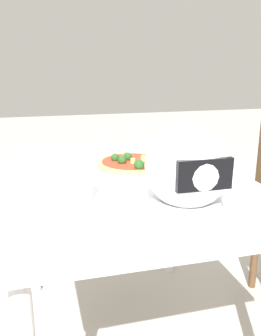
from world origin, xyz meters
name	(u,v)px	position (x,y,z in m)	size (l,w,h in m)	color
dining_table	(127,201)	(0.00, 0.00, 0.64)	(0.84, 1.10, 0.73)	white
pizza_plate	(133,167)	(-0.05, -0.10, 0.74)	(0.32, 0.32, 0.01)	white
pizza	(133,163)	(-0.05, -0.10, 0.76)	(0.28, 0.28, 0.05)	tan
motorcycle_helmet	(188,168)	(-0.10, 0.30, 0.85)	(0.24, 0.24, 0.24)	silver
drinking_glass	(80,183)	(0.19, 0.19, 0.79)	(0.07, 0.07, 0.12)	silver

